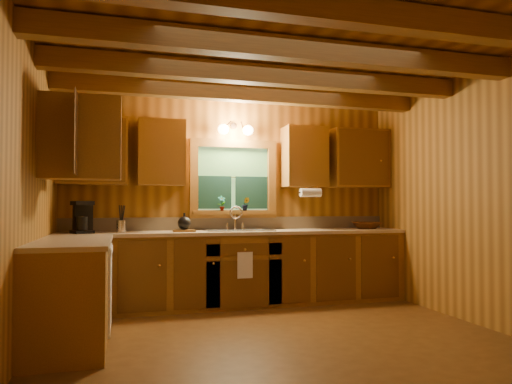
{
  "coord_description": "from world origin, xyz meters",
  "views": [
    {
      "loc": [
        -1.36,
        -4.03,
        1.2
      ],
      "look_at": [
        0.0,
        0.8,
        1.35
      ],
      "focal_mm": 33.2,
      "sensor_mm": 36.0,
      "label": 1
    }
  ],
  "objects_px": {
    "coffee_maker": "(82,217)",
    "wicker_basket": "(367,225)",
    "cutting_board": "(184,231)",
    "sink": "(238,234)"
  },
  "relations": [
    {
      "from": "coffee_maker",
      "to": "wicker_basket",
      "type": "relative_size",
      "value": 0.97
    },
    {
      "from": "coffee_maker",
      "to": "wicker_basket",
      "type": "xyz_separation_m",
      "value": [
        3.54,
        0.05,
        -0.13
      ]
    },
    {
      "from": "coffee_maker",
      "to": "wicker_basket",
      "type": "bearing_deg",
      "value": -21.69
    },
    {
      "from": "coffee_maker",
      "to": "cutting_board",
      "type": "height_order",
      "value": "coffee_maker"
    },
    {
      "from": "sink",
      "to": "coffee_maker",
      "type": "height_order",
      "value": "coffee_maker"
    },
    {
      "from": "coffee_maker",
      "to": "cutting_board",
      "type": "relative_size",
      "value": 1.42
    },
    {
      "from": "coffee_maker",
      "to": "wicker_basket",
      "type": "height_order",
      "value": "coffee_maker"
    },
    {
      "from": "cutting_board",
      "to": "sink",
      "type": "bearing_deg",
      "value": 5.6
    },
    {
      "from": "sink",
      "to": "cutting_board",
      "type": "height_order",
      "value": "sink"
    },
    {
      "from": "sink",
      "to": "cutting_board",
      "type": "distance_m",
      "value": 0.67
    }
  ]
}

